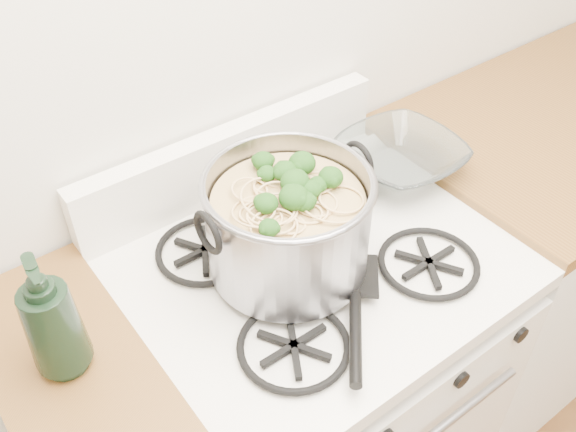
{
  "coord_description": "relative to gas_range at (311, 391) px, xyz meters",
  "views": [
    {
      "loc": [
        -0.6,
        0.57,
        1.83
      ],
      "look_at": [
        -0.06,
        1.28,
        1.05
      ],
      "focal_mm": 40.0,
      "sensor_mm": 36.0,
      "label": 1
    }
  ],
  "objects": [
    {
      "name": "gas_range",
      "position": [
        0.0,
        0.0,
        0.0
      ],
      "size": [
        0.76,
        0.66,
        0.92
      ],
      "color": "white",
      "rests_on": "ground"
    },
    {
      "name": "counter_right",
      "position": [
        0.88,
        0.0,
        0.02
      ],
      "size": [
        1.0,
        0.65,
        0.92
      ],
      "color": "silver",
      "rests_on": "ground"
    },
    {
      "name": "stock_pot",
      "position": [
        -0.06,
        0.01,
        0.59
      ],
      "size": [
        0.35,
        0.32,
        0.22
      ],
      "color": "gray",
      "rests_on": "gas_range"
    },
    {
      "name": "spatula",
      "position": [
        0.02,
        -0.09,
        0.5
      ],
      "size": [
        0.42,
        0.42,
        0.02
      ],
      "primitive_type": null,
      "rotation": [
        0.0,
        0.0,
        -0.72
      ],
      "color": "black",
      "rests_on": "gas_range"
    },
    {
      "name": "glass_bowl",
      "position": [
        0.33,
        0.1,
        0.5
      ],
      "size": [
        0.11,
        0.11,
        0.03
      ],
      "primitive_type": "imported",
      "rotation": [
        0.0,
        0.0,
        -0.02
      ],
      "color": "white",
      "rests_on": "gas_range"
    },
    {
      "name": "bottle",
      "position": [
        -0.51,
        0.05,
        0.61
      ],
      "size": [
        0.11,
        0.11,
        0.25
      ],
      "primitive_type": "imported",
      "rotation": [
        0.0,
        0.0,
        -0.12
      ],
      "color": "black",
      "rests_on": "counter_left"
    }
  ]
}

